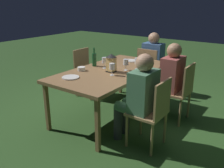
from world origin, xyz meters
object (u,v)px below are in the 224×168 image
at_px(wine_glass_c, 104,61).
at_px(person_in_blue, 154,59).
at_px(chair_side_right_a, 180,90).
at_px(green_bottle_on_table, 94,59).
at_px(chair_side_right_b, 153,110).
at_px(person_in_rust, 168,77).
at_px(dining_table, 112,73).
at_px(bowl_olives, 81,69).
at_px(plate_b, 71,77).
at_px(chair_side_left_a, 86,70).
at_px(person_in_green, 139,95).
at_px(bowl_bread, 144,62).
at_px(bowl_salad, 147,67).
at_px(chair_head_near, 149,68).
at_px(lantern_centerpiece, 111,62).
at_px(plate_a, 130,61).
at_px(wine_glass_a, 126,63).
at_px(wine_glass_b, 112,67).
at_px(wine_glass_d, 137,61).

bearing_deg(wine_glass_c, person_in_blue, 173.71).
xyz_separation_m(chair_side_right_a, green_bottle_on_table, (0.41, -1.26, 0.36)).
bearing_deg(chair_side_right_b, person_in_rust, -167.36).
distance_m(dining_table, person_in_blue, 1.41).
relative_size(wine_glass_c, bowl_olives, 1.49).
xyz_separation_m(chair_side_right_b, plate_b, (0.20, -1.13, 0.25)).
distance_m(chair_side_left_a, person_in_green, 1.84).
bearing_deg(person_in_blue, person_in_rust, 35.89).
distance_m(chair_side_right_a, bowl_bread, 0.77).
height_order(dining_table, bowl_salad, bowl_salad).
height_order(dining_table, person_in_green, person_in_green).
distance_m(chair_side_right_a, bowl_olives, 1.47).
xyz_separation_m(dining_table, chair_head_near, (-1.22, 0.00, -0.20)).
distance_m(chair_side_right_b, bowl_bread, 1.29).
xyz_separation_m(lantern_centerpiece, plate_a, (-0.72, -0.12, -0.14)).
height_order(wine_glass_a, wine_glass_b, same).
distance_m(wine_glass_b, bowl_olives, 0.51).
bearing_deg(wine_glass_d, chair_side_right_b, 41.70).
distance_m(green_bottle_on_table, wine_glass_d, 0.68).
height_order(dining_table, bowl_bread, bowl_bread).
bearing_deg(chair_side_right_b, person_in_blue, -153.98).
relative_size(person_in_rust, plate_b, 4.97).
relative_size(dining_table, bowl_salad, 12.76).
height_order(lantern_centerpiece, plate_a, lantern_centerpiece).
height_order(chair_side_left_a, person_in_blue, person_in_blue).
xyz_separation_m(lantern_centerpiece, wine_glass_b, (0.13, 0.11, -0.03)).
distance_m(wine_glass_a, bowl_olives, 0.66).
relative_size(dining_table, green_bottle_on_table, 6.68).
xyz_separation_m(wine_glass_b, wine_glass_c, (-0.23, -0.31, 0.00)).
height_order(wine_glass_a, wine_glass_d, same).
height_order(dining_table, person_in_blue, person_in_blue).
bearing_deg(person_in_green, bowl_olives, -97.91).
height_order(chair_head_near, bowl_olives, chair_head_near).
bearing_deg(lantern_centerpiece, bowl_olives, -62.05).
bearing_deg(chair_head_near, chair_side_right_b, 28.63).
xyz_separation_m(bowl_olives, bowl_bread, (-0.90, 0.55, -0.00)).
bearing_deg(dining_table, person_in_green, 58.33).
bearing_deg(wine_glass_c, person_in_rust, 115.96).
distance_m(wine_glass_c, bowl_bread, 0.70).
bearing_deg(wine_glass_b, plate_b, -41.97).
xyz_separation_m(chair_side_right_a, bowl_bread, (-0.18, -0.70, 0.27)).
bearing_deg(wine_glass_a, chair_side_right_a, 114.34).
height_order(person_in_rust, wine_glass_a, person_in_rust).
height_order(green_bottle_on_table, wine_glass_c, green_bottle_on_table).
bearing_deg(dining_table, bowl_salad, 135.17).
bearing_deg(wine_glass_a, person_in_rust, 121.73).
relative_size(person_in_rust, chair_head_near, 1.32).
distance_m(person_in_green, person_in_rust, 0.87).
distance_m(person_in_rust, wine_glass_c, 0.98).
bearing_deg(bowl_salad, bowl_olives, -47.28).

